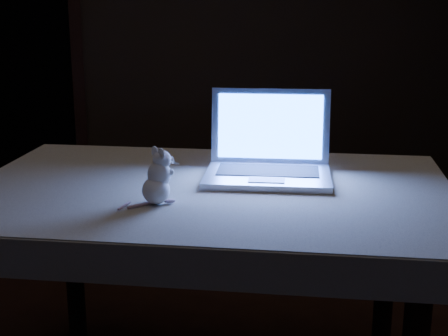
{
  "coord_description": "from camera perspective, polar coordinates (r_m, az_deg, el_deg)",
  "views": [
    {
      "loc": [
        -0.46,
        -2.07,
        1.42
      ],
      "look_at": [
        -0.07,
        -0.05,
        0.88
      ],
      "focal_mm": 52.0,
      "sensor_mm": 36.0,
      "label": 1
    }
  ],
  "objects": [
    {
      "name": "tablecloth",
      "position": [
        2.13,
        -3.59,
        -3.56
      ],
      "size": [
        1.9,
        1.61,
        0.11
      ],
      "primitive_type": null,
      "rotation": [
        0.0,
        0.0,
        -0.39
      ],
      "color": "beige",
      "rests_on": "table"
    },
    {
      "name": "back_wall",
      "position": [
        4.6,
        -5.15,
        13.18
      ],
      "size": [
        4.5,
        0.04,
        2.6
      ],
      "primitive_type": "cube",
      "color": "black",
      "rests_on": "ground"
    },
    {
      "name": "doorway",
      "position": [
        4.63,
        -18.94,
        9.56
      ],
      "size": [
        1.06,
        0.36,
        2.13
      ],
      "primitive_type": null,
      "color": "black",
      "rests_on": "back_wall"
    },
    {
      "name": "table",
      "position": [
        2.32,
        -1.25,
        -11.38
      ],
      "size": [
        1.73,
        1.39,
        0.8
      ],
      "primitive_type": null,
      "rotation": [
        0.0,
        0.0,
        -0.32
      ],
      "color": "black",
      "rests_on": "floor"
    },
    {
      "name": "laptop",
      "position": [
        2.22,
        3.91,
        2.62
      ],
      "size": [
        0.52,
        0.49,
        0.29
      ],
      "primitive_type": null,
      "rotation": [
        0.0,
        0.0,
        -0.29
      ],
      "color": "silver",
      "rests_on": "tablecloth"
    },
    {
      "name": "plush_mouse",
      "position": [
        1.98,
        -6.03,
        -0.72
      ],
      "size": [
        0.16,
        0.16,
        0.17
      ],
      "primitive_type": null,
      "rotation": [
        0.0,
        0.0,
        -0.27
      ],
      "color": "white",
      "rests_on": "tablecloth"
    }
  ]
}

